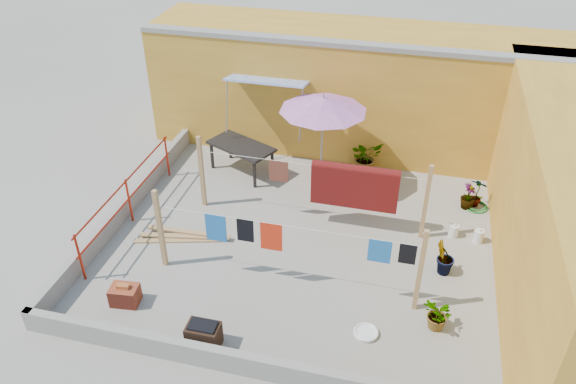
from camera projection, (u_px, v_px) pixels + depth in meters
The scene contains 20 objects.
ground at pixel (300, 241), 12.08m from camera, with size 80.00×80.00×0.00m, color #9E998E.
wall_back at pixel (359, 89), 14.87m from camera, with size 11.00×3.27×3.21m.
parapet_front at pixel (250, 365), 9.07m from camera, with size 8.30×0.16×0.44m, color gray.
parapet_left at pixel (126, 206), 12.79m from camera, with size 0.16×7.30×0.44m, color gray.
red_railing at pixel (128, 194), 12.30m from camera, with size 0.05×4.20×1.10m.
clothesline_rig at pixel (345, 193), 11.80m from camera, with size 5.09×2.35×1.80m.
patio_umbrella at pixel (323, 105), 12.70m from camera, with size 2.13×2.13×2.44m.
outdoor_table at pixel (241, 148), 14.07m from camera, with size 1.87×1.46×0.79m.
brick_stack at pixel (125, 295), 10.44m from camera, with size 0.55×0.43×0.45m.
lumber_pile at pixel (183, 236), 12.13m from camera, with size 2.02×0.67×0.12m.
brazier at pixel (204, 335), 9.55m from camera, with size 0.57×0.38×0.51m.
white_basin at pixel (366, 333), 9.87m from camera, with size 0.44×0.44×0.08m.
water_jug_a at pixel (454, 231), 12.15m from camera, with size 0.21×0.21×0.33m.
water_jug_b at pixel (479, 236), 11.99m from camera, with size 0.21×0.21×0.33m.
green_hose at pixel (476, 206), 13.11m from camera, with size 0.54×0.54×0.08m.
plant_back_a at pixel (366, 157), 14.23m from camera, with size 0.78×0.68×0.87m, color #245518.
plant_back_b at pixel (468, 196), 12.96m from camera, with size 0.35×0.35×0.62m, color #245518.
plant_right_a at pixel (478, 192), 12.97m from camera, with size 0.40×0.27×0.77m, color #245518.
plant_right_b at pixel (444, 258), 11.01m from camera, with size 0.44×0.35×0.79m, color #245518.
plant_right_c at pixel (439, 316), 9.85m from camera, with size 0.55×0.48×0.61m, color #245518.
Camera 1 is at (2.06, -9.25, 7.57)m, focal length 35.00 mm.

